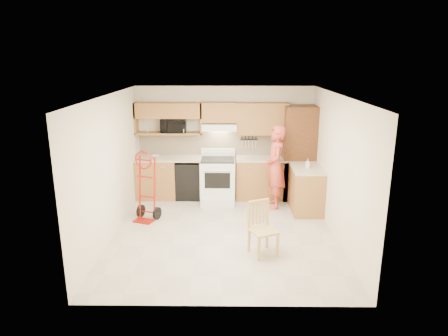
{
  "coord_description": "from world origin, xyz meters",
  "views": [
    {
      "loc": [
        0.08,
        -6.81,
        3.13
      ],
      "look_at": [
        0.0,
        0.5,
        1.1
      ],
      "focal_mm": 32.28,
      "sensor_mm": 36.0,
      "label": 1
    }
  ],
  "objects_px": {
    "range": "(218,177)",
    "person": "(275,167)",
    "hand_truck": "(145,189)",
    "microwave": "(174,125)",
    "dining_chair": "(263,229)"
  },
  "relations": [
    {
      "from": "microwave",
      "to": "person",
      "type": "relative_size",
      "value": 0.32
    },
    {
      "from": "person",
      "to": "dining_chair",
      "type": "height_order",
      "value": "person"
    },
    {
      "from": "microwave",
      "to": "hand_truck",
      "type": "bearing_deg",
      "value": -106.95
    },
    {
      "from": "microwave",
      "to": "person",
      "type": "distance_m",
      "value": 2.45
    },
    {
      "from": "range",
      "to": "dining_chair",
      "type": "height_order",
      "value": "range"
    },
    {
      "from": "microwave",
      "to": "dining_chair",
      "type": "distance_m",
      "value": 3.61
    },
    {
      "from": "range",
      "to": "hand_truck",
      "type": "relative_size",
      "value": 0.89
    },
    {
      "from": "range",
      "to": "person",
      "type": "xyz_separation_m",
      "value": [
        1.22,
        -0.37,
        0.32
      ]
    },
    {
      "from": "dining_chair",
      "to": "person",
      "type": "bearing_deg",
      "value": 54.65
    },
    {
      "from": "person",
      "to": "dining_chair",
      "type": "distance_m",
      "value": 2.24
    },
    {
      "from": "hand_truck",
      "to": "dining_chair",
      "type": "distance_m",
      "value": 2.61
    },
    {
      "from": "range",
      "to": "hand_truck",
      "type": "distance_m",
      "value": 1.78
    },
    {
      "from": "microwave",
      "to": "range",
      "type": "height_order",
      "value": "microwave"
    },
    {
      "from": "microwave",
      "to": "range",
      "type": "bearing_deg",
      "value": -22.08
    },
    {
      "from": "microwave",
      "to": "dining_chair",
      "type": "relative_size",
      "value": 0.64
    }
  ]
}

